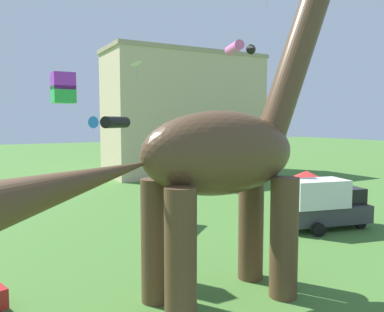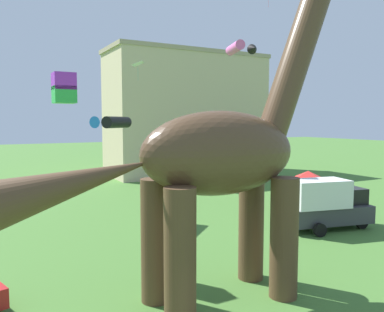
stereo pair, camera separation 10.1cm
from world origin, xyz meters
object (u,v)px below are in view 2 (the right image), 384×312
object	(u,v)px
festival_canopy_tent	(308,177)
dinosaur_sculpture	(219,153)
kite_high_right	(138,64)
kite_near_low	(64,88)
kite_mid_center	(239,48)
parked_box_truck	(326,203)
kite_near_high	(113,122)

from	to	relation	value
festival_canopy_tent	dinosaur_sculpture	bearing A→B (deg)	-145.93
kite_high_right	kite_near_low	distance (m)	16.17
kite_mid_center	kite_near_low	bearing A→B (deg)	178.16
parked_box_truck	kite_near_high	bearing A→B (deg)	153.83
kite_high_right	kite_near_low	xyz separation A→B (m)	(-8.72, -13.19, -3.38)
parked_box_truck	kite_near_low	world-z (taller)	kite_near_low
festival_canopy_tent	kite_mid_center	world-z (taller)	kite_mid_center
festival_canopy_tent	kite_near_low	xyz separation A→B (m)	(-18.57, -2.78, 5.81)
kite_mid_center	festival_canopy_tent	bearing A→B (deg)	19.33
dinosaur_sculpture	kite_near_high	distance (m)	14.00
dinosaur_sculpture	festival_canopy_tent	size ratio (longest dim) A/B	4.94
kite_high_right	kite_near_low	world-z (taller)	kite_high_right
festival_canopy_tent	kite_high_right	world-z (taller)	kite_high_right
parked_box_truck	kite_near_low	bearing A→B (deg)	-173.98
festival_canopy_tent	kite_mid_center	bearing A→B (deg)	-160.67
kite_mid_center	kite_high_right	size ratio (longest dim) A/B	1.27
kite_mid_center	kite_near_low	world-z (taller)	kite_mid_center
parked_box_truck	festival_canopy_tent	size ratio (longest dim) A/B	1.88
kite_near_low	kite_near_high	bearing A→B (deg)	57.38
kite_high_right	kite_near_low	size ratio (longest dim) A/B	1.16
kite_near_low	dinosaur_sculpture	bearing A→B (deg)	-58.68
parked_box_truck	kite_mid_center	distance (m)	11.06
kite_high_right	kite_near_high	size ratio (longest dim) A/B	0.56
kite_near_low	festival_canopy_tent	bearing A→B (deg)	8.51
kite_near_high	kite_mid_center	bearing A→B (deg)	-54.30
kite_high_right	kite_near_high	distance (m)	8.99
parked_box_truck	kite_mid_center	world-z (taller)	kite_mid_center
dinosaur_sculpture	festival_canopy_tent	bearing A→B (deg)	31.71
kite_high_right	parked_box_truck	bearing A→B (deg)	-66.00
parked_box_truck	festival_canopy_tent	world-z (taller)	parked_box_truck
festival_canopy_tent	kite_mid_center	xyz separation A→B (m)	(-8.81, -3.09, 8.47)
dinosaur_sculpture	parked_box_truck	distance (m)	12.92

